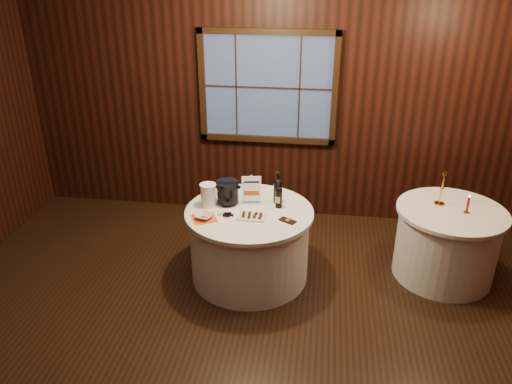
# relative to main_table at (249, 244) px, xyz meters

# --- Properties ---
(ground) EXTENTS (6.00, 6.00, 0.00)m
(ground) POSITION_rel_main_table_xyz_m (0.00, -1.00, -0.39)
(ground) COLOR black
(ground) RESTS_ON ground
(back_wall) EXTENTS (6.00, 0.10, 3.00)m
(back_wall) POSITION_rel_main_table_xyz_m (0.00, 1.48, 1.16)
(back_wall) COLOR black
(back_wall) RESTS_ON ground
(main_table) EXTENTS (1.28, 1.28, 0.77)m
(main_table) POSITION_rel_main_table_xyz_m (0.00, 0.00, 0.00)
(main_table) COLOR white
(main_table) RESTS_ON ground
(side_table) EXTENTS (1.08, 1.08, 0.77)m
(side_table) POSITION_rel_main_table_xyz_m (2.00, 0.30, 0.00)
(side_table) COLOR white
(side_table) RESTS_ON ground
(sign_stand) EXTENTS (0.19, 0.12, 0.31)m
(sign_stand) POSITION_rel_main_table_xyz_m (-0.00, 0.16, 0.49)
(sign_stand) COLOR silver
(sign_stand) RESTS_ON main_table
(port_bottle_left) EXTENTS (0.08, 0.09, 0.33)m
(port_bottle_left) POSITION_rel_main_table_xyz_m (0.26, 0.22, 0.53)
(port_bottle_left) COLOR black
(port_bottle_left) RESTS_ON main_table
(port_bottle_right) EXTENTS (0.07, 0.08, 0.29)m
(port_bottle_right) POSITION_rel_main_table_xyz_m (0.28, 0.12, 0.51)
(port_bottle_right) COLOR black
(port_bottle_right) RESTS_ON main_table
(ice_bucket) EXTENTS (0.24, 0.24, 0.24)m
(ice_bucket) POSITION_rel_main_table_xyz_m (-0.24, 0.12, 0.51)
(ice_bucket) COLOR black
(ice_bucket) RESTS_ON main_table
(chocolate_plate) EXTENTS (0.28, 0.19, 0.04)m
(chocolate_plate) POSITION_rel_main_table_xyz_m (0.05, -0.14, 0.40)
(chocolate_plate) COLOR silver
(chocolate_plate) RESTS_ON main_table
(chocolate_box) EXTENTS (0.18, 0.15, 0.01)m
(chocolate_box) POSITION_rel_main_table_xyz_m (0.39, -0.17, 0.39)
(chocolate_box) COLOR black
(chocolate_box) RESTS_ON main_table
(grape_bunch) EXTENTS (0.17, 0.07, 0.04)m
(grape_bunch) POSITION_rel_main_table_xyz_m (-0.19, -0.15, 0.40)
(grape_bunch) COLOR black
(grape_bunch) RESTS_ON main_table
(glass_pitcher) EXTENTS (0.22, 0.17, 0.24)m
(glass_pitcher) POSITION_rel_main_table_xyz_m (-0.42, 0.05, 0.50)
(glass_pitcher) COLOR white
(glass_pitcher) RESTS_ON main_table
(orange_napkin) EXTENTS (0.30, 0.30, 0.00)m
(orange_napkin) POSITION_rel_main_table_xyz_m (-0.40, -0.22, 0.38)
(orange_napkin) COLOR #F24B14
(orange_napkin) RESTS_ON main_table
(cracker_bowl) EXTENTS (0.20, 0.20, 0.04)m
(cracker_bowl) POSITION_rel_main_table_xyz_m (-0.40, -0.22, 0.41)
(cracker_bowl) COLOR silver
(cracker_bowl) RESTS_ON orange_napkin
(brass_candlestick) EXTENTS (0.10, 0.10, 0.36)m
(brass_candlestick) POSITION_rel_main_table_xyz_m (1.89, 0.40, 0.51)
(brass_candlestick) COLOR gold
(brass_candlestick) RESTS_ON side_table
(red_candle) EXTENTS (0.05, 0.05, 0.20)m
(red_candle) POSITION_rel_main_table_xyz_m (2.12, 0.24, 0.46)
(red_candle) COLOR gold
(red_candle) RESTS_ON side_table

